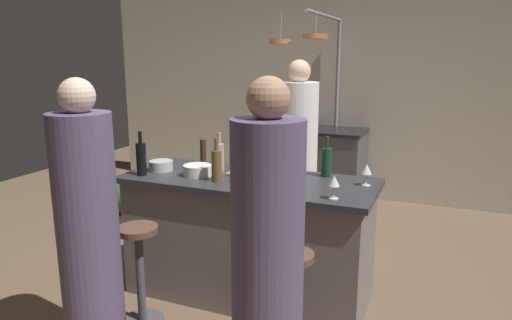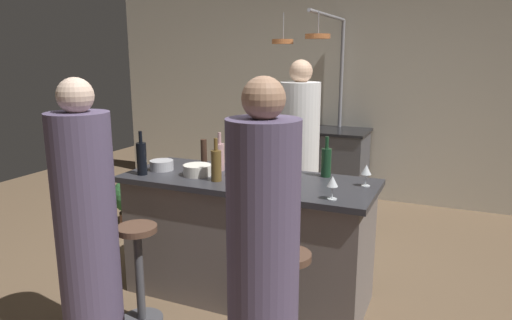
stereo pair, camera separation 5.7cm
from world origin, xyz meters
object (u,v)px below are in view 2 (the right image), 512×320
(wine_bottle_amber, at_px, (216,165))
(wine_glass_by_chef, at_px, (366,171))
(pepper_mill, at_px, (204,153))
(chef, at_px, (299,161))
(cutting_board, at_px, (251,173))
(potted_plant, at_px, (130,199))
(guest_right, at_px, (263,263))
(wine_glass_near_right_guest, at_px, (333,183))
(stove_range, at_px, (333,166))
(wine_bottle_rose, at_px, (220,156))
(mixing_bowl_steel, at_px, (162,165))
(guest_left, at_px, (87,232))
(wine_bottle_green, at_px, (326,162))
(bar_stool_left, at_px, (139,270))
(wine_bottle_dark, at_px, (142,158))
(bar_stool_right, at_px, (287,303))
(mixing_bowl_ceramic, at_px, (197,170))

(wine_bottle_amber, relative_size, wine_glass_by_chef, 2.05)
(pepper_mill, distance_m, wine_bottle_amber, 0.47)
(wine_bottle_amber, bearing_deg, chef, 81.47)
(cutting_board, bearing_deg, pepper_mill, 167.71)
(potted_plant, relative_size, wine_glass_by_chef, 3.56)
(guest_right, xyz_separation_m, wine_glass_near_right_guest, (0.15, 0.72, 0.23))
(stove_range, distance_m, chef, 1.40)
(wine_bottle_rose, relative_size, mixing_bowl_steel, 1.63)
(potted_plant, distance_m, wine_glass_by_chef, 2.68)
(guest_left, distance_m, wine_bottle_green, 1.65)
(chef, height_order, mixing_bowl_steel, chef)
(wine_glass_near_right_guest, bearing_deg, guest_left, -149.19)
(wine_bottle_green, height_order, mixing_bowl_steel, wine_bottle_green)
(bar_stool_left, height_order, guest_left, guest_left)
(potted_plant, bearing_deg, wine_bottle_dark, -46.37)
(bar_stool_right, distance_m, potted_plant, 2.63)
(stove_range, relative_size, wine_bottle_amber, 2.97)
(guest_right, bearing_deg, wine_bottle_dark, 149.41)
(wine_bottle_dark, distance_m, wine_bottle_rose, 0.57)
(bar_stool_left, distance_m, potted_plant, 1.84)
(potted_plant, height_order, wine_bottle_amber, wine_bottle_amber)
(bar_stool_right, bearing_deg, mixing_bowl_ceramic, 148.70)
(wine_glass_by_chef, relative_size, mixing_bowl_ceramic, 0.72)
(wine_bottle_amber, bearing_deg, guest_right, -49.61)
(wine_glass_by_chef, bearing_deg, wine_bottle_dark, -167.40)
(wine_bottle_amber, bearing_deg, guest_left, -115.53)
(bar_stool_right, relative_size, mixing_bowl_ceramic, 3.34)
(wine_glass_near_right_guest, bearing_deg, chef, 116.06)
(cutting_board, bearing_deg, potted_plant, 158.03)
(guest_left, distance_m, wine_bottle_dark, 0.83)
(wine_bottle_rose, bearing_deg, chef, 72.34)
(wine_bottle_dark, relative_size, mixing_bowl_steel, 1.81)
(bar_stool_left, height_order, mixing_bowl_steel, mixing_bowl_steel)
(guest_right, relative_size, wine_bottle_rose, 5.75)
(wine_glass_near_right_guest, distance_m, wine_glass_by_chef, 0.39)
(bar_stool_right, relative_size, wine_bottle_green, 2.35)
(wine_bottle_dark, bearing_deg, bar_stool_right, -17.50)
(chef, bearing_deg, stove_range, 90.88)
(stove_range, distance_m, bar_stool_left, 3.11)
(stove_range, relative_size, bar_stool_left, 1.31)
(wine_bottle_rose, bearing_deg, pepper_mill, 156.74)
(bar_stool_right, height_order, guest_right, guest_right)
(cutting_board, bearing_deg, mixing_bowl_ceramic, -152.87)
(chef, distance_m, wine_bottle_amber, 1.28)
(mixing_bowl_ceramic, bearing_deg, mixing_bowl_steel, 174.68)
(guest_right, height_order, wine_glass_near_right_guest, guest_right)
(guest_right, relative_size, guest_left, 1.02)
(chef, distance_m, mixing_bowl_steel, 1.35)
(pepper_mill, bearing_deg, wine_bottle_green, 3.63)
(potted_plant, bearing_deg, chef, 10.22)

